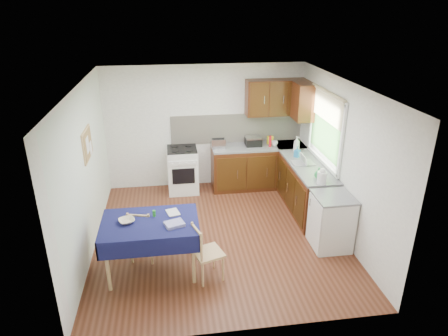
{
  "coord_description": "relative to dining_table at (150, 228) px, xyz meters",
  "views": [
    {
      "loc": [
        -0.72,
        -5.66,
        3.62
      ],
      "look_at": [
        0.14,
        0.35,
        1.07
      ],
      "focal_mm": 32.0,
      "sensor_mm": 36.0,
      "label": 1
    }
  ],
  "objects": [
    {
      "name": "wall_right",
      "position": [
        3.06,
        0.79,
        0.55
      ],
      "size": [
        0.02,
        4.2,
        2.5
      ],
      "primitive_type": "cube",
      "color": "white",
      "rests_on": "ground"
    },
    {
      "name": "chair_far",
      "position": [
        -0.14,
        0.3,
        -0.26
      ],
      "size": [
        0.45,
        0.45,
        0.85
      ],
      "rotation": [
        0.0,
        0.0,
        2.9
      ],
      "color": "tan",
      "rests_on": "ground"
    },
    {
      "name": "book",
      "position": [
        0.24,
        0.18,
        0.11
      ],
      "size": [
        0.22,
        0.26,
        0.02
      ],
      "primitive_type": "imported",
      "rotation": [
        0.0,
        0.0,
        0.26
      ],
      "color": "white",
      "rests_on": "dining_table"
    },
    {
      "name": "window",
      "position": [
        3.03,
        1.49,
        0.95
      ],
      "size": [
        0.04,
        1.48,
        1.26
      ],
      "color": "#2A5623",
      "rests_on": "wall_right"
    },
    {
      "name": "corkboard",
      "position": [
        -0.91,
        1.09,
        0.89
      ],
      "size": [
        0.04,
        0.62,
        0.47
      ],
      "color": "tan",
      "rests_on": "wall_left"
    },
    {
      "name": "soap_bottle_a",
      "position": [
        2.75,
        2.13,
        0.35
      ],
      "size": [
        0.17,
        0.17,
        0.32
      ],
      "primitive_type": "imported",
      "rotation": [
        0.0,
        0.0,
        0.52
      ],
      "color": "white",
      "rests_on": "worktop_right"
    },
    {
      "name": "wall_back",
      "position": [
        1.06,
        2.89,
        0.55
      ],
      "size": [
        4.0,
        0.02,
        2.5
      ],
      "primitive_type": "cube",
      "color": "white",
      "rests_on": "ground"
    },
    {
      "name": "wall_left",
      "position": [
        -0.94,
        0.79,
        0.55
      ],
      "size": [
        0.02,
        4.2,
        2.5
      ],
      "primitive_type": "cube",
      "color": "white",
      "rests_on": "ground"
    },
    {
      "name": "sauce_bottle",
      "position": [
        2.32,
        2.49,
        0.31
      ],
      "size": [
        0.05,
        0.05,
        0.23
      ],
      "primitive_type": "cylinder",
      "color": "red",
      "rests_on": "worktop_back"
    },
    {
      "name": "floor",
      "position": [
        1.06,
        0.79,
        -0.7
      ],
      "size": [
        4.2,
        4.2,
        0.0
      ],
      "primitive_type": "plane",
      "color": "#4B2414",
      "rests_on": "ground"
    },
    {
      "name": "dining_table",
      "position": [
        0.0,
        0.0,
        0.0
      ],
      "size": [
        1.34,
        0.9,
        0.81
      ],
      "rotation": [
        0.0,
        0.0,
        -0.2
      ],
      "color": "#101442",
      "rests_on": "ground"
    },
    {
      "name": "soap_bottle_c",
      "position": [
        2.74,
        0.88,
        0.29
      ],
      "size": [
        0.2,
        0.2,
        0.19
      ],
      "primitive_type": "imported",
      "rotation": [
        0.0,
        0.0,
        3.68
      ],
      "color": "#279045",
      "rests_on": "worktop_right"
    },
    {
      "name": "worktop_back",
      "position": [
        2.11,
        2.59,
        0.18
      ],
      "size": [
        1.9,
        0.6,
        0.04
      ],
      "primitive_type": "cube",
      "color": "slate",
      "rests_on": "base_cabinets"
    },
    {
      "name": "kettle",
      "position": [
        2.72,
        0.69,
        0.31
      ],
      "size": [
        0.15,
        0.15,
        0.26
      ],
      "color": "white",
      "rests_on": "worktop_right"
    },
    {
      "name": "soap_bottle_b",
      "position": [
        2.69,
        1.87,
        0.3
      ],
      "size": [
        0.13,
        0.13,
        0.21
      ],
      "primitive_type": "imported",
      "rotation": [
        0.0,
        0.0,
        2.34
      ],
      "color": "#1E73B3",
      "rests_on": "worktop_right"
    },
    {
      "name": "tea_towel",
      "position": [
        0.34,
        -0.14,
        0.13
      ],
      "size": [
        0.3,
        0.27,
        0.04
      ],
      "primitive_type": "cube",
      "rotation": [
        0.0,
        0.0,
        0.34
      ],
      "color": "#2B2A9A",
      "rests_on": "dining_table"
    },
    {
      "name": "wall_front",
      "position": [
        1.06,
        -1.31,
        0.55
      ],
      "size": [
        4.0,
        0.02,
        2.5
      ],
      "primitive_type": "cube",
      "color": "white",
      "rests_on": "ground"
    },
    {
      "name": "ceiling",
      "position": [
        1.06,
        0.79,
        1.8
      ],
      "size": [
        4.0,
        4.2,
        0.02
      ],
      "primitive_type": "cube",
      "color": "white",
      "rests_on": "wall_back"
    },
    {
      "name": "chair_near",
      "position": [
        0.73,
        -0.28,
        -0.25
      ],
      "size": [
        0.48,
        0.48,
        0.85
      ],
      "rotation": [
        0.0,
        0.0,
        1.89
      ],
      "color": "tan",
      "rests_on": "ground"
    },
    {
      "name": "dish_rack",
      "position": [
        2.69,
        1.54,
        0.22
      ],
      "size": [
        0.38,
        0.29,
        0.18
      ],
      "rotation": [
        0.0,
        0.0,
        0.39
      ],
      "color": "#939297",
      "rests_on": "worktop_right"
    },
    {
      "name": "worktop_right",
      "position": [
        2.76,
        1.44,
        0.18
      ],
      "size": [
        0.6,
        1.7,
        0.04
      ],
      "primitive_type": "cube",
      "color": "slate",
      "rests_on": "base_cabinets"
    },
    {
      "name": "fridge",
      "position": [
        2.76,
        0.24,
        -0.26
      ],
      "size": [
        0.58,
        0.6,
        0.89
      ],
      "color": "white",
      "rests_on": "ground"
    },
    {
      "name": "upper_cabinets",
      "position": [
        2.59,
        2.59,
        1.15
      ],
      "size": [
        1.2,
        0.85,
        0.7
      ],
      "color": "black",
      "rests_on": "wall_back"
    },
    {
      "name": "plate_bowl",
      "position": [
        -0.31,
        0.02,
        0.13
      ],
      "size": [
        0.27,
        0.27,
        0.05
      ],
      "primitive_type": "imported",
      "rotation": [
        0.0,
        0.0,
        0.36
      ],
      "color": "beige",
      "rests_on": "dining_table"
    },
    {
      "name": "spice_jar",
      "position": [
        0.06,
        0.15,
        0.15
      ],
      "size": [
        0.04,
        0.04,
        0.09
      ],
      "primitive_type": "cylinder",
      "color": "#238326",
      "rests_on": "dining_table"
    },
    {
      "name": "yellow_packet",
      "position": [
        2.37,
        2.67,
        0.28
      ],
      "size": [
        0.13,
        0.09,
        0.16
      ],
      "primitive_type": "cube",
      "rotation": [
        0.0,
        0.0,
        0.09
      ],
      "color": "yellow",
      "rests_on": "worktop_back"
    },
    {
      "name": "splashback",
      "position": [
        1.71,
        2.88,
        0.5
      ],
      "size": [
        2.7,
        0.02,
        0.6
      ],
      "primitive_type": "cube",
      "color": "beige",
      "rests_on": "wall_back"
    },
    {
      "name": "toaster",
      "position": [
        1.28,
        2.55,
        0.29
      ],
      "size": [
        0.28,
        0.17,
        0.22
      ],
      "rotation": [
        0.0,
        0.0,
        0.24
      ],
      "color": "#BABABF",
      "rests_on": "worktop_back"
    },
    {
      "name": "stove",
      "position": [
        0.56,
        2.59,
        -0.25
      ],
      "size": [
        0.6,
        0.61,
        0.92
      ],
      "color": "white",
      "rests_on": "ground"
    },
    {
      "name": "cup",
      "position": [
        2.43,
        2.54,
        0.25
      ],
      "size": [
        0.13,
        0.13,
        0.1
      ],
      "primitive_type": "imported",
      "rotation": [
        0.0,
        0.0,
        -0.02
      ],
      "color": "silver",
      "rests_on": "worktop_back"
    },
    {
      "name": "sandwich_press",
      "position": [
        2.01,
        2.63,
        0.29
      ],
      "size": [
        0.31,
        0.27,
        0.18
      ],
      "rotation": [
        0.0,
        0.0,
        -0.19
      ],
      "color": "black",
      "rests_on": "worktop_back"
    },
    {
      "name": "worktop_corner",
      "position": [
        2.76,
        2.59,
        0.18
      ],
      "size": [
        0.6,
        0.6,
        0.04
      ],
      "primitive_type": "cube",
      "color": "slate",
      "rests_on": "base_cabinets"
    },
    {
      "name": "base_cabinets",
      "position": [
        2.42,
        2.05,
        -0.27
      ],
      "size": [
        1.9,
        2.3,
        0.86
      ],
      "color": "black",
      "rests_on": "ground"
    }
  ]
}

